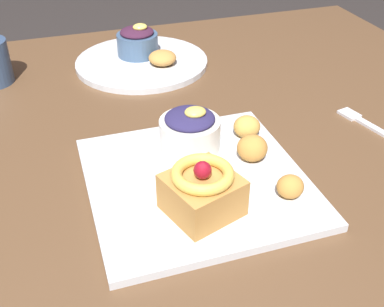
% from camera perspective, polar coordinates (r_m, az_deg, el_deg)
% --- Properties ---
extents(dining_table, '(1.35, 1.05, 0.73)m').
position_cam_1_polar(dining_table, '(0.82, -4.74, -3.72)').
color(dining_table, brown).
rests_on(dining_table, ground_plane).
extents(front_plate, '(0.30, 0.30, 0.01)m').
position_cam_1_polar(front_plate, '(0.67, 0.53, -3.31)').
color(front_plate, silver).
rests_on(front_plate, dining_table).
extents(cake_slice, '(0.11, 0.10, 0.08)m').
position_cam_1_polar(cake_slice, '(0.59, 1.23, -4.41)').
color(cake_slice, '#B77F3D').
rests_on(cake_slice, front_plate).
extents(berry_ramekin, '(0.09, 0.09, 0.07)m').
position_cam_1_polar(berry_ramekin, '(0.72, -0.25, 2.80)').
color(berry_ramekin, silver).
rests_on(berry_ramekin, front_plate).
extents(fritter_front, '(0.04, 0.04, 0.04)m').
position_cam_1_polar(fritter_front, '(0.70, 7.22, 0.66)').
color(fritter_front, '#BC7F38').
rests_on(fritter_front, front_plate).
extents(fritter_middle, '(0.04, 0.03, 0.03)m').
position_cam_1_polar(fritter_middle, '(0.64, 11.66, -3.90)').
color(fritter_middle, '#BC7F38').
rests_on(fritter_middle, front_plate).
extents(fritter_back, '(0.04, 0.04, 0.03)m').
position_cam_1_polar(fritter_back, '(0.76, 6.58, 3.22)').
color(fritter_back, gold).
rests_on(fritter_back, front_plate).
extents(back_plate, '(0.28, 0.28, 0.01)m').
position_cam_1_polar(back_plate, '(1.03, -6.01, 10.79)').
color(back_plate, silver).
rests_on(back_plate, dining_table).
extents(back_ramekin, '(0.09, 0.09, 0.07)m').
position_cam_1_polar(back_ramekin, '(1.04, -6.53, 13.17)').
color(back_ramekin, '#3D5675').
rests_on(back_ramekin, back_plate).
extents(back_pastry, '(0.06, 0.06, 0.03)m').
position_cam_1_polar(back_pastry, '(1.00, -3.55, 11.34)').
color(back_pastry, '#B77F3D').
rests_on(back_pastry, back_plate).
extents(fork, '(0.05, 0.13, 0.00)m').
position_cam_1_polar(fork, '(0.86, 19.92, 3.48)').
color(fork, silver).
rests_on(fork, dining_table).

